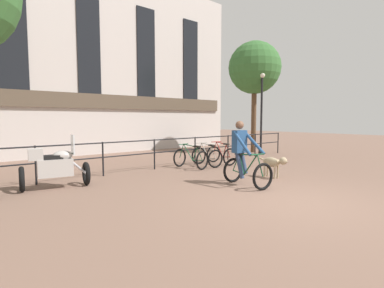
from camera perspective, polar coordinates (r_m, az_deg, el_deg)
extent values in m
plane|color=#7A5B4C|center=(6.91, 17.86, -10.12)|extent=(60.00, 60.00, 0.00)
cylinder|color=black|center=(8.96, -27.63, -3.61)|extent=(0.05, 0.05, 1.05)
cylinder|color=black|center=(9.55, -16.60, -2.76)|extent=(0.05, 0.05, 1.05)
cylinder|color=black|center=(10.45, -7.17, -1.96)|extent=(0.05, 0.05, 1.05)
cylinder|color=black|center=(11.58, 0.59, -1.25)|extent=(0.05, 0.05, 1.05)
cylinder|color=black|center=(12.89, 6.87, -0.66)|extent=(0.05, 0.05, 1.05)
cylinder|color=black|center=(14.32, 11.94, -0.18)|extent=(0.05, 0.05, 1.05)
cylinder|color=black|center=(15.85, 16.06, 0.21)|extent=(0.05, 0.05, 1.05)
cylinder|color=black|center=(10.40, -7.20, 0.75)|extent=(15.00, 0.04, 0.04)
cylinder|color=black|center=(10.44, -7.17, -1.67)|extent=(15.00, 0.04, 0.04)
cube|color=beige|center=(15.80, -19.45, 14.99)|extent=(18.00, 0.60, 9.22)
cube|color=brown|center=(15.23, -18.74, 7.77)|extent=(17.10, 0.12, 0.70)
cube|color=black|center=(14.73, -31.04, 17.18)|extent=(1.10, 0.06, 5.16)
cube|color=black|center=(15.59, -19.04, 16.87)|extent=(1.10, 0.06, 5.16)
cube|color=black|center=(17.00, -8.73, 16.04)|extent=(1.10, 0.06, 5.16)
cube|color=black|center=(18.84, -0.29, 14.99)|extent=(1.10, 0.06, 5.16)
torus|color=black|center=(7.57, 13.34, -6.07)|extent=(0.68, 0.16, 0.68)
torus|color=black|center=(8.35, 7.83, -4.96)|extent=(0.68, 0.16, 0.68)
cylinder|color=#194C2D|center=(7.83, 11.09, -3.90)|extent=(0.10, 0.49, 0.60)
cylinder|color=#194C2D|center=(8.07, 9.44, -3.86)|extent=(0.07, 0.23, 0.52)
cylinder|color=#194C2D|center=(7.86, 10.61, -1.98)|extent=(0.12, 0.66, 0.10)
cylinder|color=#194C2D|center=(8.19, 8.84, -5.34)|extent=(0.09, 0.44, 0.08)
cylinder|color=#194C2D|center=(8.23, 8.40, -3.50)|extent=(0.06, 0.27, 0.47)
cylinder|color=#194C2D|center=(7.59, 12.84, -4.01)|extent=(0.06, 0.23, 0.54)
cylinder|color=#194C2D|center=(7.63, 12.34, -1.96)|extent=(0.48, 0.09, 0.03)
cube|color=black|center=(8.10, 8.99, -1.85)|extent=(0.15, 0.25, 0.05)
cube|color=navy|center=(8.07, 9.02, 0.47)|extent=(0.39, 0.26, 0.60)
sphere|color=brown|center=(8.05, 9.07, 3.60)|extent=(0.22, 0.22, 0.22)
cylinder|color=navy|center=(7.69, 9.52, 0.15)|extent=(0.23, 0.71, 0.60)
cylinder|color=navy|center=(7.98, 11.73, 0.28)|extent=(0.11, 0.72, 0.60)
cylinder|color=navy|center=(8.03, 9.07, -4.09)|extent=(0.12, 0.31, 0.69)
cylinder|color=navy|center=(8.11, 9.81, -3.58)|extent=(0.18, 0.32, 0.58)
ellipsoid|color=tan|center=(9.24, 14.86, -3.34)|extent=(0.25, 0.57, 0.29)
cylinder|color=tan|center=(9.11, 16.02, -3.35)|extent=(0.16, 0.15, 0.17)
sphere|color=tan|center=(9.00, 16.99, -3.10)|extent=(0.22, 0.22, 0.22)
cone|color=tan|center=(8.95, 17.52, -3.25)|extent=(0.12, 0.13, 0.12)
cylinder|color=tan|center=(9.43, 13.20, -2.80)|extent=(0.05, 0.19, 0.11)
cylinder|color=tan|center=(9.11, 15.47, -5.13)|extent=(0.06, 0.06, 0.41)
cylinder|color=tan|center=(9.24, 16.03, -5.01)|extent=(0.06, 0.06, 0.41)
cylinder|color=tan|center=(9.32, 13.64, -4.87)|extent=(0.06, 0.06, 0.41)
cylinder|color=tan|center=(9.44, 14.21, -4.76)|extent=(0.06, 0.06, 0.41)
torus|color=black|center=(8.42, -19.50, -5.32)|extent=(0.23, 0.63, 0.62)
torus|color=black|center=(8.28, -29.68, -5.85)|extent=(0.23, 0.63, 0.62)
cube|color=#B7B2AD|center=(8.28, -24.60, -4.11)|extent=(0.87, 0.54, 0.44)
ellipsoid|color=#B7B2AD|center=(8.26, -23.40, -1.99)|extent=(0.53, 0.40, 0.24)
cube|color=black|center=(8.24, -25.37, -2.29)|extent=(0.60, 0.40, 0.10)
cylinder|color=#B2B2B7|center=(8.36, -20.80, -4.15)|extent=(0.42, 0.13, 0.41)
cube|color=silver|center=(8.27, -21.78, -0.05)|extent=(0.11, 0.44, 0.50)
cube|color=#B7B2AD|center=(8.21, -27.66, -1.77)|extent=(0.38, 0.41, 0.28)
torus|color=black|center=(10.95, -2.36, -2.63)|extent=(0.66, 0.16, 0.66)
torus|color=black|center=(10.28, 1.96, -3.13)|extent=(0.66, 0.16, 0.66)
cylinder|color=#194C2D|center=(10.66, -0.74, -1.59)|extent=(0.11, 0.47, 0.58)
cylinder|color=#194C2D|center=(10.46, 0.57, -1.89)|extent=(0.07, 0.22, 0.51)
cylinder|color=#194C2D|center=(10.57, -0.35, -0.29)|extent=(0.13, 0.63, 0.10)
cylinder|color=#194C2D|center=(10.41, 1.05, -3.16)|extent=(0.09, 0.42, 0.07)
cylinder|color=#194C2D|center=(10.32, 1.46, -1.85)|extent=(0.06, 0.25, 0.46)
cylinder|color=#194C2D|center=(10.86, -2.00, -1.34)|extent=(0.06, 0.21, 0.52)
cylinder|color=#194C2D|center=(10.77, -1.63, -0.02)|extent=(0.48, 0.10, 0.03)
cube|color=black|center=(10.37, 0.97, -0.47)|extent=(0.16, 0.26, 0.05)
torus|color=black|center=(11.56, 1.30, -2.24)|extent=(0.66, 0.15, 0.66)
torus|color=black|center=(10.71, 4.47, -2.81)|extent=(0.66, 0.15, 0.66)
cylinder|color=#9E998E|center=(11.20, 2.48, -1.28)|extent=(0.09, 0.47, 0.58)
cylinder|color=#9E998E|center=(10.95, 3.44, -1.60)|extent=(0.06, 0.22, 0.51)
cylinder|color=#9E998E|center=(11.10, 2.77, -0.05)|extent=(0.12, 0.63, 0.10)
cylinder|color=#9E998E|center=(10.88, 3.80, -2.82)|extent=(0.08, 0.42, 0.07)
cylinder|color=#9E998E|center=(10.78, 4.11, -1.57)|extent=(0.06, 0.25, 0.46)
cylinder|color=#9E998E|center=(11.45, 1.57, -1.02)|extent=(0.05, 0.21, 0.52)
cylinder|color=#9E998E|center=(11.35, 1.84, 0.23)|extent=(0.48, 0.09, 0.03)
cube|color=black|center=(10.85, 3.75, -0.24)|extent=(0.15, 0.25, 0.05)
torus|color=black|center=(12.10, 4.12, -1.93)|extent=(0.66, 0.16, 0.66)
torus|color=black|center=(11.28, 7.25, -2.45)|extent=(0.66, 0.16, 0.66)
cylinder|color=maroon|center=(11.75, 5.30, -1.01)|extent=(0.10, 0.47, 0.58)
cylinder|color=maroon|center=(11.50, 6.24, -1.31)|extent=(0.07, 0.22, 0.51)
cylinder|color=maroon|center=(11.65, 5.59, 0.16)|extent=(0.13, 0.63, 0.10)
cylinder|color=maroon|center=(11.44, 6.59, -2.47)|extent=(0.09, 0.42, 0.07)
cylinder|color=maroon|center=(11.34, 6.90, -1.28)|extent=(0.06, 0.25, 0.46)
cylinder|color=maroon|center=(12.00, 4.39, -0.76)|extent=(0.06, 0.21, 0.52)
cylinder|color=maroon|center=(11.90, 4.67, 0.43)|extent=(0.48, 0.10, 0.03)
cube|color=black|center=(11.41, 6.55, -0.01)|extent=(0.16, 0.26, 0.05)
cylinder|color=black|center=(15.03, 12.94, -1.59)|extent=(0.22, 0.22, 0.20)
cylinder|color=black|center=(14.94, 13.07, 5.14)|extent=(0.10, 0.10, 3.73)
sphere|color=silver|center=(15.09, 13.22, 12.66)|extent=(0.28, 0.28, 0.28)
cylinder|color=brown|center=(16.00, 11.67, 4.98)|extent=(0.26, 0.26, 3.64)
sphere|color=#386B33|center=(16.22, 11.83, 14.05)|extent=(2.68, 2.68, 2.68)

